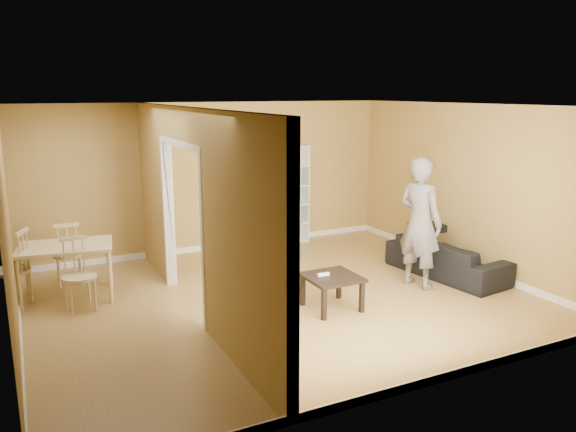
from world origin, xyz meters
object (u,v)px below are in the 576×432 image
object	(u,v)px
sofa	(447,252)
chair_near	(79,275)
bookshelf	(286,195)
person	(420,211)
dining_table	(65,251)
chair_left	(11,268)
coffee_table	(332,281)
chair_far	(68,252)

from	to	relation	value
sofa	chair_near	distance (m)	5.31
bookshelf	person	bearing A→B (deg)	-77.63
sofa	dining_table	bearing A→B (deg)	66.93
sofa	dining_table	distance (m)	5.54
person	chair_left	bearing A→B (deg)	56.93
dining_table	coffee_table	bearing A→B (deg)	-32.15
chair_left	chair_near	size ratio (longest dim) A/B	1.09
bookshelf	coffee_table	world-z (taller)	bookshelf
dining_table	chair_left	xyz separation A→B (m)	(-0.68, 0.01, -0.16)
sofa	chair_far	bearing A→B (deg)	60.65
chair_near	sofa	bearing A→B (deg)	-18.98
chair_near	chair_far	distance (m)	1.15
chair_near	chair_far	size ratio (longest dim) A/B	1.00
person	dining_table	world-z (taller)	person
person	coffee_table	xyz separation A→B (m)	(-1.56, -0.21, -0.73)
coffee_table	chair_left	size ratio (longest dim) A/B	0.65
sofa	coffee_table	xyz separation A→B (m)	(-2.27, -0.39, 0.01)
person	coffee_table	bearing A→B (deg)	82.51
chair_left	chair_near	xyz separation A→B (m)	(0.78, -0.53, -0.04)
dining_table	chair_left	world-z (taller)	chair_left
sofa	chair_far	xyz separation A→B (m)	(-5.24, 2.15, 0.11)
chair_left	sofa	bearing A→B (deg)	98.00
person	bookshelf	distance (m)	3.09
chair_near	chair_far	bearing A→B (deg)	83.14
sofa	chair_far	world-z (taller)	chair_far
person	chair_near	xyz separation A→B (m)	(-4.51, 1.18, -0.64)
coffee_table	chair_near	xyz separation A→B (m)	(-2.95, 1.39, 0.10)
chair_left	dining_table	bearing A→B (deg)	111.47
dining_table	chair_far	distance (m)	0.66
sofa	chair_left	size ratio (longest dim) A/B	1.86
coffee_table	dining_table	distance (m)	3.61
bookshelf	chair_left	distance (m)	4.82
person	chair_near	world-z (taller)	person
sofa	person	distance (m)	1.04
dining_table	chair_near	world-z (taller)	chair_near
chair_left	person	bearing A→B (deg)	94.38
person	coffee_table	size ratio (longest dim) A/B	3.32
bookshelf	chair_left	xyz separation A→B (m)	(-4.63, -1.30, -0.39)
person	chair_far	size ratio (longest dim) A/B	2.33
chair_near	chair_left	bearing A→B (deg)	137.32
chair_left	chair_far	bearing A→B (deg)	151.62
chair_left	chair_near	distance (m)	0.94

